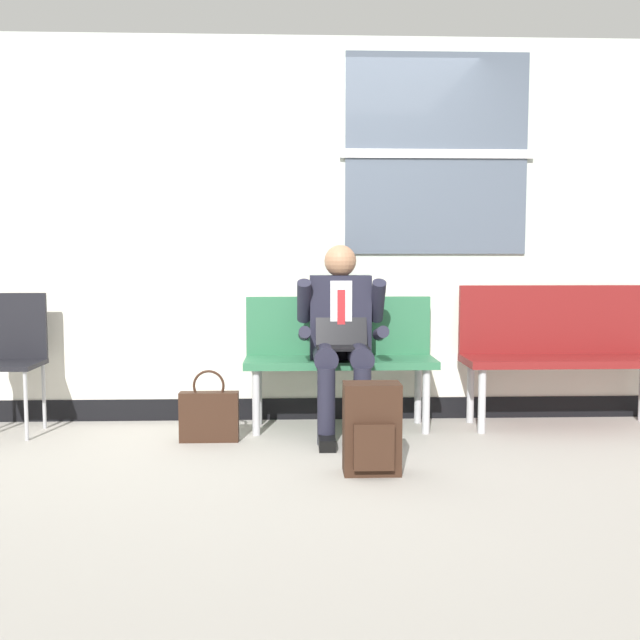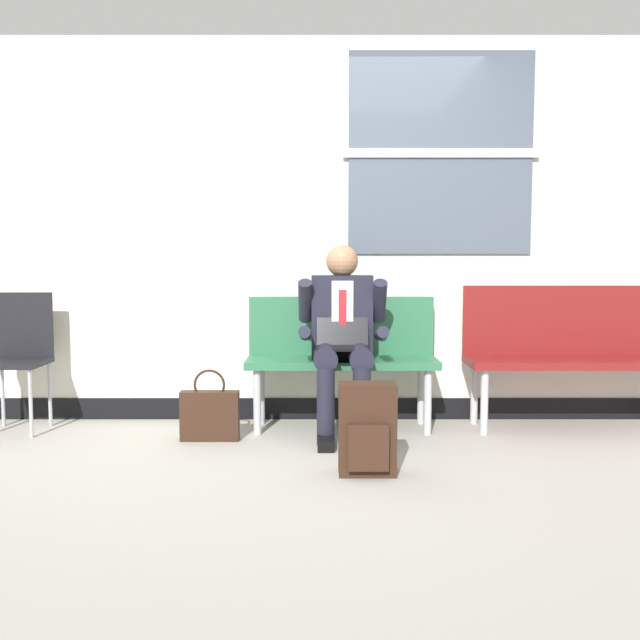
{
  "view_description": "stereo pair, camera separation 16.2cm",
  "coord_description": "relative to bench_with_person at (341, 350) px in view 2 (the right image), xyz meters",
  "views": [
    {
      "loc": [
        -0.03,
        -4.27,
        1.15
      ],
      "look_at": [
        0.14,
        0.18,
        0.75
      ],
      "focal_mm": 39.84,
      "sensor_mm": 36.0,
      "label": 1
    },
    {
      "loc": [
        0.14,
        -4.28,
        1.15
      ],
      "look_at": [
        0.14,
        0.18,
        0.75
      ],
      "focal_mm": 39.84,
      "sensor_mm": 36.0,
      "label": 2
    }
  ],
  "objects": [
    {
      "name": "ground_plane",
      "position": [
        -0.28,
        -0.46,
        -0.52
      ],
      "size": [
        18.0,
        18.0,
        0.0
      ],
      "primitive_type": "plane",
      "color": "#9E9991"
    },
    {
      "name": "station_wall",
      "position": [
        -0.27,
        0.28,
        0.8
      ],
      "size": [
        6.98,
        0.17,
        2.65
      ],
      "color": "beige",
      "rests_on": "ground"
    },
    {
      "name": "bench_with_person",
      "position": [
        0.0,
        0.0,
        0.0
      ],
      "size": [
        1.26,
        0.42,
        0.88
      ],
      "color": "#2D6B47",
      "rests_on": "ground"
    },
    {
      "name": "bench_empty",
      "position": [
        1.52,
        0.01,
        0.03
      ],
      "size": [
        1.38,
        0.42,
        0.95
      ],
      "color": "maroon",
      "rests_on": "ground"
    },
    {
      "name": "person_seated",
      "position": [
        -0.0,
        -0.2,
        0.13
      ],
      "size": [
        0.57,
        0.7,
        1.23
      ],
      "color": "#1E1E2D",
      "rests_on": "ground"
    },
    {
      "name": "backpack",
      "position": [
        0.1,
        -1.06,
        -0.28
      ],
      "size": [
        0.3,
        0.22,
        0.49
      ],
      "color": "#331E14",
      "rests_on": "ground"
    },
    {
      "name": "handbag",
      "position": [
        -0.84,
        -0.36,
        -0.35
      ],
      "size": [
        0.36,
        0.09,
        0.45
      ],
      "color": "#331E14",
      "rests_on": "ground"
    },
    {
      "name": "folding_chair",
      "position": [
        -2.14,
        -0.06,
        0.03
      ],
      "size": [
        0.38,
        0.38,
        0.91
      ],
      "color": "black",
      "rests_on": "ground"
    }
  ]
}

